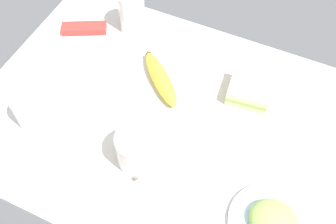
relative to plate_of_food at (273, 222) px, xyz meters
The scene contains 9 objects.
tabletop 32.38cm from the plate_of_food, 26.08° to the right, with size 90.00×64.00×2.00cm, color beige.
plate_of_food is the anchor object (origin of this frame).
coffee_mug_black 56.36cm from the plate_of_food, ahead, with size 10.79×8.40×9.11cm.
coffee_mug_milky 30.38cm from the plate_of_food, ahead, with size 11.10×10.46×9.48cm.
sandwich_main 31.68cm from the plate_of_food, 63.52° to the right, with size 10.65×9.79×4.40cm.
glass_of_milk 62.71cm from the plate_of_food, 36.73° to the right, with size 6.92×6.92×11.42cm.
banana 41.84cm from the plate_of_food, 33.23° to the right, with size 15.70×15.06×4.07cm.
snack_bar 68.86cm from the plate_of_food, 26.47° to the right, with size 11.95×3.68×2.00cm, color red.
paper_napkin 19.71cm from the plate_of_food, 35.43° to the right, with size 12.43×12.43×0.30cm, color white.
Camera 1 is at (-21.31, 46.21, 80.43)cm, focal length 42.94 mm.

